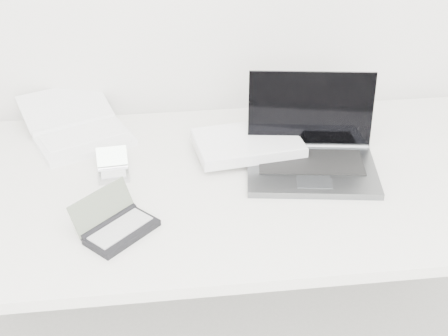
{
  "coord_description": "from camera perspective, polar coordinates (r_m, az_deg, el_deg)",
  "views": [
    {
      "loc": [
        -0.19,
        0.19,
        1.64
      ],
      "look_at": [
        -0.03,
        1.51,
        0.79
      ],
      "focal_mm": 50.0,
      "sensor_mm": 36.0,
      "label": 1
    }
  ],
  "objects": [
    {
      "name": "pda_silver",
      "position": [
        1.68,
        -10.09,
        -0.22
      ],
      "size": [
        0.09,
        0.1,
        0.06
      ],
      "rotation": [
        0.0,
        0.0,
        0.08
      ],
      "color": "#BDBDC1",
      "rests_on": "desk"
    },
    {
      "name": "desk",
      "position": [
        1.67,
        0.86,
        -2.29
      ],
      "size": [
        1.6,
        0.8,
        0.73
      ],
      "color": "white",
      "rests_on": "ground"
    },
    {
      "name": "palmtop_charcoal",
      "position": [
        1.47,
        -9.82,
        -5.19
      ],
      "size": [
        0.21,
        0.21,
        0.09
      ],
      "rotation": [
        0.0,
        0.0,
        0.76
      ],
      "color": "black",
      "rests_on": "desk"
    },
    {
      "name": "laptop_large",
      "position": [
        1.71,
        5.43,
        1.79
      ],
      "size": [
        0.5,
        0.38,
        0.23
      ],
      "rotation": [
        0.0,
        0.0,
        -0.15
      ],
      "color": "#525457",
      "rests_on": "desk"
    },
    {
      "name": "netbook_open_white",
      "position": [
        1.88,
        -13.15,
        3.39
      ],
      "size": [
        0.36,
        0.4,
        0.08
      ],
      "rotation": [
        0.0,
        0.0,
        0.4
      ],
      "color": "white",
      "rests_on": "desk"
    }
  ]
}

